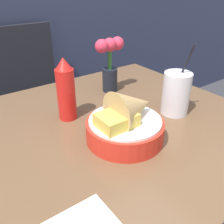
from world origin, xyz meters
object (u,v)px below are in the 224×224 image
(flower_vase, at_px, (110,61))
(food_basket, at_px, (127,121))
(chair_far_window, at_px, (31,90))
(drink_cup, at_px, (176,95))
(ketchup_bottle, at_px, (66,90))

(flower_vase, bearing_deg, food_basket, -117.59)
(chair_far_window, relative_size, flower_vase, 4.15)
(drink_cup, relative_size, flower_vase, 1.12)
(food_basket, bearing_deg, drink_cup, 6.44)
(drink_cup, distance_m, flower_vase, 0.31)
(chair_far_window, bearing_deg, flower_vase, -77.92)
(flower_vase, bearing_deg, drink_cup, -76.20)
(drink_cup, bearing_deg, flower_vase, 103.80)
(ketchup_bottle, relative_size, drink_cup, 0.85)
(food_basket, distance_m, flower_vase, 0.37)
(ketchup_bottle, xyz_separation_m, flower_vase, (0.25, 0.10, 0.03))
(chair_far_window, xyz_separation_m, drink_cup, (0.21, -0.94, 0.26))
(drink_cup, bearing_deg, ketchup_bottle, 149.67)
(food_basket, xyz_separation_m, drink_cup, (0.24, 0.03, 0.01))
(food_basket, relative_size, flower_vase, 1.04)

